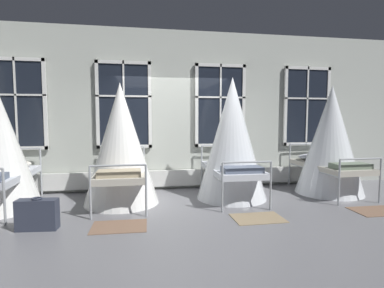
{
  "coord_description": "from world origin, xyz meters",
  "views": [
    {
      "loc": [
        -0.78,
        -5.66,
        1.59
      ],
      "look_at": [
        0.24,
        0.09,
        1.1
      ],
      "focal_mm": 28.43,
      "sensor_mm": 36.0,
      "label": 1
    }
  ],
  "objects": [
    {
      "name": "rug_second",
      "position": [
        -1.08,
        -1.19,
        0.01
      ],
      "size": [
        0.82,
        0.58,
        0.01
      ],
      "primitive_type": "cube",
      "rotation": [
        0.0,
        0.0,
        -0.03
      ],
      "color": "brown",
      "rests_on": "ground"
    },
    {
      "name": "window_bank",
      "position": [
        -0.0,
        1.1,
        1.1
      ],
      "size": [
        7.65,
        0.1,
        2.75
      ],
      "color": "black",
      "rests_on": "ground"
    },
    {
      "name": "suitcase_dark",
      "position": [
        -2.22,
        -1.1,
        0.22
      ],
      "size": [
        0.58,
        0.26,
        0.47
      ],
      "rotation": [
        0.0,
        0.0,
        -0.09
      ],
      "color": "#2D3342",
      "rests_on": "ground"
    },
    {
      "name": "back_wall_with_windows",
      "position": [
        0.0,
        1.22,
        1.77
      ],
      "size": [
        11.61,
        0.1,
        3.55
      ],
      "primitive_type": "cube",
      "color": "#B2B7AD",
      "rests_on": "ground"
    },
    {
      "name": "cot_fourth",
      "position": [
        3.22,
        0.14,
        1.12
      ],
      "size": [
        1.39,
        1.84,
        2.29
      ],
      "rotation": [
        0.0,
        0.0,
        1.59
      ],
      "color": "#9EA3A8",
      "rests_on": "ground"
    },
    {
      "name": "cot_third",
      "position": [
        1.05,
        0.11,
        1.17
      ],
      "size": [
        1.39,
        1.83,
        2.4
      ],
      "rotation": [
        0.0,
        0.0,
        1.56
      ],
      "color": "#9EA3A8",
      "rests_on": "ground"
    },
    {
      "name": "ground",
      "position": [
        0.0,
        0.0,
        0.0
      ],
      "size": [
        21.21,
        21.21,
        0.0
      ],
      "primitive_type": "plane",
      "color": "slate"
    },
    {
      "name": "rug_fourth",
      "position": [
        3.23,
        -1.19,
        0.01
      ],
      "size": [
        0.82,
        0.58,
        0.01
      ],
      "primitive_type": "cube",
      "rotation": [
        0.0,
        0.0,
        -0.03
      ],
      "color": "brown",
      "rests_on": "ground"
    },
    {
      "name": "cot_second",
      "position": [
        -1.1,
        0.11,
        1.1
      ],
      "size": [
        1.39,
        1.82,
        2.25
      ],
      "rotation": [
        0.0,
        0.0,
        1.57
      ],
      "color": "#9EA3A8",
      "rests_on": "ground"
    },
    {
      "name": "rug_third",
      "position": [
        1.08,
        -1.19,
        0.01
      ],
      "size": [
        0.8,
        0.56,
        0.01
      ],
      "primitive_type": "cube",
      "rotation": [
        0.0,
        0.0,
        0.0
      ],
      "color": "#8E7A5B",
      "rests_on": "ground"
    }
  ]
}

